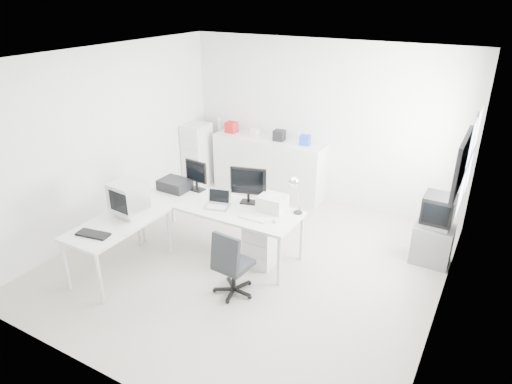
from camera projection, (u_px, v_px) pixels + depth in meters
The scene contains 30 objects.
floor at pixel (249, 261), 6.46m from camera, with size 5.00×5.00×0.01m, color silver.
ceiling at pixel (248, 58), 5.31m from camera, with size 5.00×5.00×0.01m, color white.
back_wall at pixel (322, 123), 7.87m from camera, with size 5.00×0.02×2.80m, color silver.
left_wall at pixel (108, 140), 7.01m from camera, with size 0.02×5.00×2.80m, color silver.
right_wall at pixel (454, 213), 4.76m from camera, with size 0.02×5.00×2.80m, color silver.
window at pixel (470, 160), 5.64m from camera, with size 0.02×1.20×1.10m, color white, non-canonical shape.
wall_picture at pixel (462, 164), 4.65m from camera, with size 0.04×0.90×0.60m, color black, non-canonical shape.
main_desk at pixel (219, 227), 6.60m from camera, with size 2.40×0.80×0.75m, color silver, non-canonical shape.
side_desk at pixel (121, 247), 6.11m from camera, with size 0.70×1.40×0.75m, color silver, non-canonical shape.
drawer_pedestal at pixel (263, 242), 6.35m from camera, with size 0.40×0.50×0.60m, color silver.
inkjet_printer at pixel (175, 185), 6.87m from camera, with size 0.45×0.35×0.16m, color black.
lcd_monitor_small at pixel (196, 175), 6.79m from camera, with size 0.38×0.22×0.48m, color black, non-canonical shape.
lcd_monitor_large at pixel (248, 185), 6.37m from camera, with size 0.51×0.20×0.53m, color black, non-canonical shape.
laptop at pixel (217, 200), 6.29m from camera, with size 0.35×0.36×0.23m, color #B7B7BA, non-canonical shape.
white_keyboard at pixel (253, 218), 6.03m from camera, with size 0.39×0.12×0.02m, color silver.
white_mouse at pixel (275, 220), 5.92m from camera, with size 0.06×0.06×0.06m, color silver.
laser_printer at pixel (272, 203), 6.24m from camera, with size 0.36×0.31×0.21m, color silver.
desk_lamp at pixel (299, 198), 6.09m from camera, with size 0.15×0.15×0.46m, color silver, non-canonical shape.
crt_monitor at pixel (129, 199), 6.05m from camera, with size 0.40×0.40×0.46m, color #B7B7BA, non-canonical shape.
black_keyboard at pixel (93, 234), 5.63m from camera, with size 0.42×0.17×0.03m, color black.
office_chair at pixel (233, 261), 5.63m from camera, with size 0.53×0.53×0.92m, color #292C2F, non-canonical shape.
tv_cabinet at pixel (432, 244), 6.35m from camera, with size 0.51×0.42×0.56m, color slate.
crt_tv at pixel (438, 212), 6.14m from camera, with size 0.50×0.48×0.45m, color black, non-canonical shape.
sideboard at pixel (269, 166), 8.42m from camera, with size 2.10×0.53×1.05m, color silver.
clutter_box_a at pixel (231, 127), 8.52m from camera, with size 0.20×0.18×0.20m, color #AE1819.
clutter_box_b at pixel (255, 133), 8.31m from camera, with size 0.14×0.12×0.14m, color silver.
clutter_box_c at pixel (279, 135), 8.07m from camera, with size 0.19×0.17×0.19m, color black.
clutter_box_d at pixel (305, 140), 7.85m from camera, with size 0.17×0.15×0.17m, color #1A3EBA.
clutter_bottle at pixel (219, 124), 8.68m from camera, with size 0.07×0.07×0.22m, color silver.
filing_cabinet at pixel (197, 155), 8.77m from camera, with size 0.42×0.50×1.20m, color silver.
Camera 1 is at (2.79, -4.72, 3.56)m, focal length 32.00 mm.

